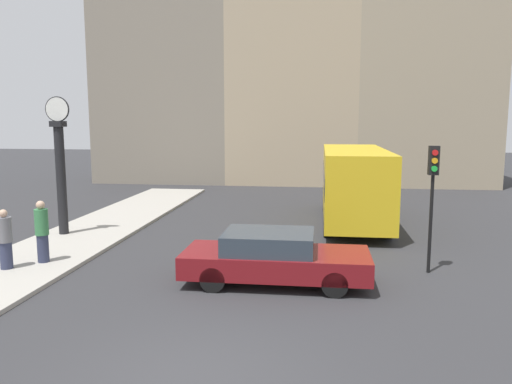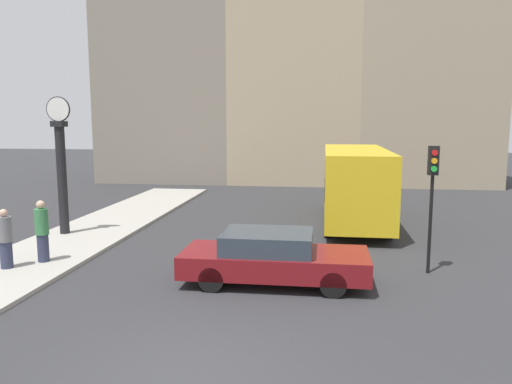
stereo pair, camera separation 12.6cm
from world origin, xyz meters
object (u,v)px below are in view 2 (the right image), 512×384
at_px(sedan_car, 273,257).
at_px(pedestrian_green_hoodie, 42,231).
at_px(bus_distant, 355,182).
at_px(traffic_light_far, 432,182).
at_px(street_clock, 61,168).
at_px(pedestrian_grey_jacket, 5,239).

distance_m(sedan_car, pedestrian_green_hoodie, 6.61).
distance_m(sedan_car, bus_distant, 8.21).
bearing_deg(pedestrian_green_hoodie, traffic_light_far, 3.87).
distance_m(bus_distant, traffic_light_far, 6.63).
distance_m(street_clock, pedestrian_grey_jacket, 4.45).
bearing_deg(pedestrian_green_hoodie, street_clock, 109.75).
distance_m(sedan_car, traffic_light_far, 4.63).
distance_m(traffic_light_far, pedestrian_green_hoodie, 10.73).
xyz_separation_m(bus_distant, pedestrian_green_hoodie, (-9.01, -7.10, -0.69)).
bearing_deg(street_clock, pedestrian_grey_jacket, -81.86).
xyz_separation_m(traffic_light_far, pedestrian_grey_jacket, (-11.24, -1.44, -1.54)).
height_order(street_clock, pedestrian_grey_jacket, street_clock).
distance_m(traffic_light_far, pedestrian_grey_jacket, 11.44).
distance_m(sedan_car, pedestrian_grey_jacket, 7.21).
xyz_separation_m(sedan_car, traffic_light_far, (4.04, 1.39, 1.78)).
bearing_deg(bus_distant, street_clock, -160.21).
distance_m(traffic_light_far, street_clock, 12.14).
relative_size(street_clock, pedestrian_green_hoodie, 2.73).
relative_size(traffic_light_far, pedestrian_green_hoodie, 1.95).
xyz_separation_m(bus_distant, traffic_light_far, (1.60, -6.38, 0.78)).
xyz_separation_m(traffic_light_far, street_clock, (-11.83, 2.70, -0.02)).
bearing_deg(traffic_light_far, pedestrian_green_hoodie, -176.13).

